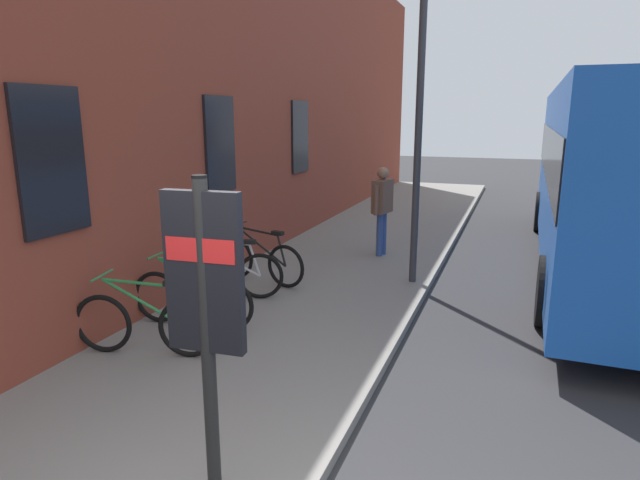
# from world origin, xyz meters

# --- Properties ---
(ground) EXTENTS (60.00, 60.00, 0.00)m
(ground) POSITION_xyz_m (6.00, -1.00, 0.00)
(ground) COLOR #2D2D30
(sidewalk_pavement) EXTENTS (24.00, 3.50, 0.12)m
(sidewalk_pavement) POSITION_xyz_m (8.00, 1.75, 0.06)
(sidewalk_pavement) COLOR gray
(sidewalk_pavement) RESTS_ON ground
(station_facade) EXTENTS (22.00, 0.65, 7.02)m
(station_facade) POSITION_xyz_m (8.99, 3.80, 3.51)
(station_facade) COLOR brown
(station_facade) RESTS_ON ground
(bicycle_far_end) EXTENTS (0.57, 1.74, 0.97)m
(bicycle_far_end) POSITION_xyz_m (2.35, 2.70, 0.51)
(bicycle_far_end) COLOR black
(bicycle_far_end) RESTS_ON sidewalk_pavement
(bicycle_under_window) EXTENTS (0.48, 1.77, 0.97)m
(bicycle_under_window) POSITION_xyz_m (3.29, 2.67, 0.51)
(bicycle_under_window) COLOR black
(bicycle_under_window) RESTS_ON sidewalk_pavement
(bicycle_leaning_wall) EXTENTS (0.71, 1.69, 0.97)m
(bicycle_leaning_wall) POSITION_xyz_m (4.43, 2.82, 0.51)
(bicycle_leaning_wall) COLOR black
(bicycle_leaning_wall) RESTS_ON sidewalk_pavement
(bicycle_beside_lamp) EXTENTS (0.54, 1.75, 0.97)m
(bicycle_beside_lamp) POSITION_xyz_m (5.33, 2.69, 0.51)
(bicycle_beside_lamp) COLOR black
(bicycle_beside_lamp) RESTS_ON sidewalk_pavement
(transit_info_sign) EXTENTS (0.13, 0.55, 2.40)m
(transit_info_sign) POSITION_xyz_m (0.48, 0.64, 1.72)
(transit_info_sign) COLOR black
(transit_info_sign) RESTS_ON sidewalk_pavement
(city_bus) EXTENTS (10.53, 2.75, 3.35)m
(city_bus) POSITION_xyz_m (8.63, -3.00, 1.92)
(city_bus) COLOR #1951B2
(city_bus) RESTS_ON ground
(pedestrian_crossing_street) EXTENTS (0.66, 0.34, 1.77)m
(pedestrian_crossing_street) POSITION_xyz_m (7.83, 1.24, 1.20)
(pedestrian_crossing_street) COLOR #334C8C
(pedestrian_crossing_street) RESTS_ON sidewalk_pavement
(street_lamp) EXTENTS (0.28, 0.28, 4.82)m
(street_lamp) POSITION_xyz_m (6.30, 0.30, 3.00)
(street_lamp) COLOR #333338
(street_lamp) RESTS_ON sidewalk_pavement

